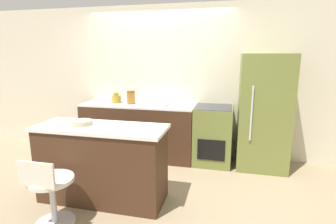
% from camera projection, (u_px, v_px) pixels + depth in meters
% --- Properties ---
extents(ground_plane, '(14.00, 14.00, 0.00)m').
position_uv_depth(ground_plane, '(149.00, 164.00, 4.30)').
color(ground_plane, '#998466').
extents(wall_back, '(8.00, 0.06, 2.60)m').
position_uv_depth(wall_back, '(160.00, 81.00, 4.69)').
color(wall_back, beige).
rests_on(wall_back, ground_plane).
extents(back_counter, '(1.94, 0.64, 0.95)m').
position_uv_depth(back_counter, '(139.00, 130.00, 4.59)').
color(back_counter, '#422819').
rests_on(back_counter, ground_plane).
extents(kitchen_island, '(1.57, 0.60, 0.94)m').
position_uv_depth(kitchen_island, '(102.00, 163.00, 3.18)').
color(kitchen_island, '#422819').
rests_on(kitchen_island, ground_plane).
extents(oven_range, '(0.60, 0.66, 0.95)m').
position_uv_depth(oven_range, '(213.00, 135.00, 4.30)').
color(oven_range, olive).
rests_on(oven_range, ground_plane).
extents(refrigerator, '(0.75, 0.67, 1.78)m').
position_uv_depth(refrigerator, '(264.00, 112.00, 4.04)').
color(refrigerator, olive).
rests_on(refrigerator, ground_plane).
extents(stool_chair, '(0.46, 0.46, 0.78)m').
position_uv_depth(stool_chair, '(50.00, 193.00, 2.68)').
color(stool_chair, '#B7B7BC').
rests_on(stool_chair, ground_plane).
extents(kettle, '(0.17, 0.17, 0.21)m').
position_uv_depth(kettle, '(116.00, 98.00, 4.55)').
color(kettle, '#B29333').
rests_on(kettle, back_counter).
extents(mixing_bowl, '(0.29, 0.29, 0.10)m').
position_uv_depth(mixing_bowl, '(160.00, 102.00, 4.37)').
color(mixing_bowl, white).
rests_on(mixing_bowl, back_counter).
extents(canister_jar, '(0.15, 0.15, 0.22)m').
position_uv_depth(canister_jar, '(131.00, 97.00, 4.48)').
color(canister_jar, '#9E6623').
rests_on(canister_jar, back_counter).
extents(fruit_bowl, '(0.25, 0.25, 0.06)m').
position_uv_depth(fruit_bowl, '(82.00, 123.00, 3.13)').
color(fruit_bowl, '#C1B28E').
rests_on(fruit_bowl, kitchen_island).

